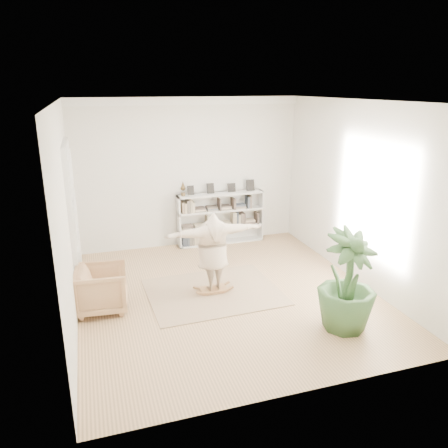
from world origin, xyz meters
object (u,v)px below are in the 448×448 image
object	(u,v)px
bookshelf	(220,219)
houseplant	(347,281)
person	(213,250)
rocker_board	(213,289)
armchair	(102,289)

from	to	relation	value
bookshelf	houseplant	bearing A→B (deg)	-80.92
bookshelf	person	world-z (taller)	person
bookshelf	rocker_board	xyz separation A→B (m)	(-0.97, -2.68, -0.57)
rocker_board	houseplant	size ratio (longest dim) A/B	0.31
person	houseplant	distance (m)	2.55
person	houseplant	size ratio (longest dim) A/B	1.11
person	rocker_board	bearing A→B (deg)	159.72
armchair	person	size ratio (longest dim) A/B	0.47
armchair	person	xyz separation A→B (m)	(2.07, 0.04, 0.49)
armchair	houseplant	distance (m)	4.23
person	houseplant	bearing A→B (deg)	130.10
bookshelf	person	xyz separation A→B (m)	(-0.97, -2.68, 0.26)
person	houseplant	xyz separation A→B (m)	(1.70, -1.89, -0.05)
rocker_board	person	bearing A→B (deg)	159.72
houseplant	rocker_board	bearing A→B (deg)	131.94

